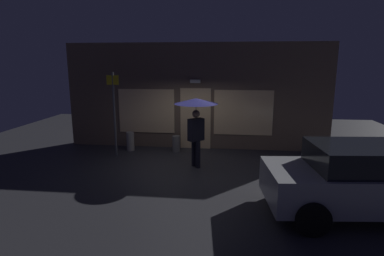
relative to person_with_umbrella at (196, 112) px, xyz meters
name	(u,v)px	position (x,y,z in m)	size (l,w,h in m)	color
ground_plane	(188,167)	(-0.24, -0.09, -1.68)	(18.00, 18.00, 0.00)	#2D2D33
building_facade	(196,97)	(-0.24, 2.26, 0.19)	(9.48, 0.48, 3.79)	brown
person_with_umbrella	(196,112)	(0.00, 0.00, 0.00)	(1.28, 1.28, 2.08)	black
parked_car	(368,180)	(3.81, -2.62, -0.92)	(4.23, 2.22, 1.48)	#A5A8AD
street_sign_post	(114,110)	(-2.79, 0.81, -0.11)	(0.40, 0.07, 2.79)	#595B60
sidewalk_bollard	(176,144)	(-0.86, 1.52, -1.39)	(0.27, 0.27, 0.58)	slate
sidewalk_bollard_2	(130,141)	(-2.52, 1.52, -1.34)	(0.27, 0.27, 0.67)	#9E998E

